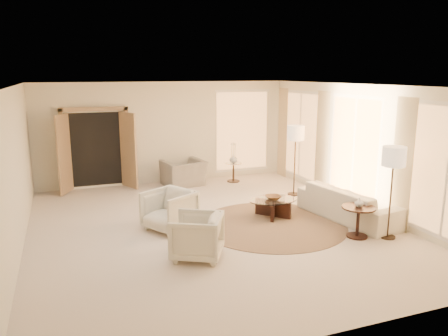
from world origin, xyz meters
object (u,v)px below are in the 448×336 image
object	(u,v)px
floor_lamp_near	(296,136)
sofa	(349,203)
armchair_right	(197,234)
side_vase	(233,159)
coffee_table	(273,206)
end_vase	(359,203)
accent_chair	(184,169)
end_table	(358,216)
side_table	(233,170)
floor_lamp_far	(394,161)
bowl	(273,197)
armchair_left	(169,208)

from	to	relation	value
floor_lamp_near	sofa	bearing A→B (deg)	-85.01
armchair_right	side_vase	size ratio (longest dim) A/B	3.29
coffee_table	end_vase	bearing A→B (deg)	-59.08
accent_chair	end_table	bearing A→B (deg)	102.25
side_table	floor_lamp_far	bearing A→B (deg)	-77.32
coffee_table	side_vase	xyz separation A→B (m)	(0.35, 3.19, 0.42)
end_vase	side_vase	distance (m)	4.84
sofa	armchair_right	bearing A→B (deg)	93.05
end_table	end_vase	world-z (taller)	end_vase
armchair_right	end_table	size ratio (longest dim) A/B	1.31
coffee_table	end_vase	world-z (taller)	end_vase
end_table	bowl	bearing A→B (deg)	120.92
floor_lamp_far	end_vase	world-z (taller)	floor_lamp_far
bowl	accent_chair	bearing A→B (deg)	108.40
armchair_right	floor_lamp_far	xyz separation A→B (m)	(3.62, -0.40, 1.07)
accent_chair	end_vase	distance (m)	5.30
end_table	floor_lamp_far	world-z (taller)	floor_lamp_far
armchair_right	floor_lamp_far	world-z (taller)	floor_lamp_far
armchair_left	floor_lamp_near	size ratio (longest dim) A/B	0.49
end_table	bowl	world-z (taller)	end_table
armchair_left	bowl	bearing A→B (deg)	58.87
bowl	armchair_left	bearing A→B (deg)	179.35
armchair_left	accent_chair	world-z (taller)	accent_chair
armchair_right	floor_lamp_near	distance (m)	4.57
armchair_left	bowl	xyz separation A→B (m)	(2.26, -0.03, -0.00)
side_vase	end_table	bearing A→B (deg)	-82.68
sofa	side_vase	bearing A→B (deg)	6.92
coffee_table	end_table	bearing A→B (deg)	-59.08
end_table	side_table	xyz separation A→B (m)	(-0.62, 4.80, -0.08)
accent_chair	side_vase	size ratio (longest dim) A/B	4.28
side_table	floor_lamp_far	xyz separation A→B (m)	(1.13, -5.03, 1.15)
armchair_left	accent_chair	size ratio (longest dim) A/B	0.81
armchair_left	side_table	distance (m)	4.10
accent_chair	floor_lamp_far	bearing A→B (deg)	106.12
armchair_right	end_vase	distance (m)	3.12
armchair_left	floor_lamp_near	world-z (taller)	floor_lamp_near
coffee_table	side_table	bearing A→B (deg)	83.77
accent_chair	side_vase	distance (m)	1.45
accent_chair	side_table	size ratio (longest dim) A/B	1.96
floor_lamp_near	bowl	distance (m)	2.17
armchair_left	floor_lamp_near	xyz separation A→B (m)	(3.54, 1.36, 1.07)
sofa	end_vase	world-z (taller)	end_vase
sofa	bowl	bearing A→B (deg)	56.49
accent_chair	end_table	size ratio (longest dim) A/B	1.70
bowl	sofa	bearing A→B (deg)	-24.29
end_table	end_vase	distance (m)	0.27
end_table	bowl	xyz separation A→B (m)	(-0.96, 1.61, 0.03)
coffee_table	armchair_right	bearing A→B (deg)	-146.04
accent_chair	floor_lamp_near	bearing A→B (deg)	130.89
bowl	side_vase	size ratio (longest dim) A/B	1.33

